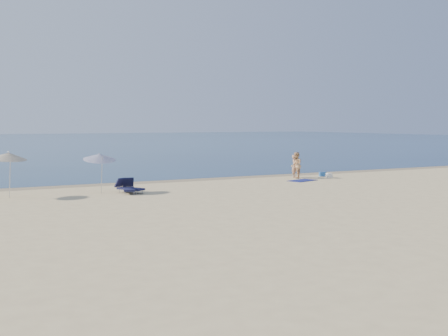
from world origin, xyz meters
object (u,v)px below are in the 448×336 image
object	(u,v)px
person_left	(295,166)
umbrella_near	(99,157)
person_right	(296,165)
blue_cooler	(323,174)

from	to	relation	value
person_left	umbrella_near	size ratio (longest dim) A/B	0.68
person_right	blue_cooler	xyz separation A→B (m)	(2.37, 0.23, -0.72)
person_right	blue_cooler	world-z (taller)	person_right
person_left	blue_cooler	bearing A→B (deg)	-59.16
person_left	umbrella_near	world-z (taller)	umbrella_near
person_left	blue_cooler	xyz separation A→B (m)	(2.13, -0.32, -0.62)
person_left	person_right	size ratio (longest dim) A/B	0.88
person_left	blue_cooler	world-z (taller)	person_left
blue_cooler	umbrella_near	world-z (taller)	umbrella_near
person_left	blue_cooler	size ratio (longest dim) A/B	3.56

